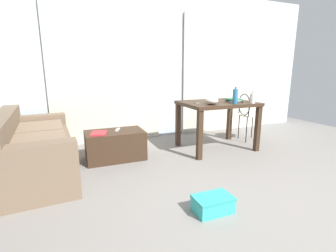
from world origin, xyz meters
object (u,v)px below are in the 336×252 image
object	(u,v)px
coffee_table	(115,145)
magazine	(99,133)
couch	(33,149)
bottle_far	(252,98)
tv_remote_on_table	(211,101)
wire_chair	(247,111)
book_stack	(234,100)
bottle_near	(235,96)
tv_remote_primary	(118,130)
shoebox	(213,204)
bowl	(212,101)
scissors	(196,103)
craft_table	(217,109)

from	to	relation	value
coffee_table	magazine	xyz separation A→B (m)	(-0.22, -0.07, 0.21)
couch	bottle_far	distance (m)	3.06
tv_remote_on_table	wire_chair	bearing A→B (deg)	11.00
book_stack	bottle_near	bearing A→B (deg)	-123.87
wire_chair	tv_remote_primary	distance (m)	2.31
bottle_near	book_stack	xyz separation A→B (m)	(0.14, 0.21, -0.09)
tv_remote_primary	shoebox	xyz separation A→B (m)	(0.50, -1.73, -0.34)
couch	tv_remote_on_table	distance (m)	2.61
tv_remote_on_table	tv_remote_primary	world-z (taller)	tv_remote_on_table
bowl	shoebox	bearing A→B (deg)	-120.84
tv_remote_primary	bottle_far	bearing A→B (deg)	8.01
bowl	tv_remote_primary	size ratio (longest dim) A/B	1.19
couch	shoebox	bearing A→B (deg)	-44.94
coffee_table	scissors	xyz separation A→B (m)	(1.19, -0.16, 0.56)
wire_chair	bottle_far	size ratio (longest dim) A/B	4.44
wire_chair	shoebox	xyz separation A→B (m)	(-1.81, -1.75, -0.45)
couch	book_stack	size ratio (longest dim) A/B	7.51
bottle_far	tv_remote_on_table	xyz separation A→B (m)	(-0.43, 0.45, -0.07)
couch	book_stack	world-z (taller)	book_stack
couch	tv_remote_on_table	xyz separation A→B (m)	(2.57, 0.11, 0.46)
bowl	tv_remote_on_table	distance (m)	0.39
craft_table	wire_chair	distance (m)	0.79
coffee_table	bottle_near	size ratio (longest dim) A/B	3.24
bottle_near	shoebox	xyz separation A→B (m)	(-1.16, -1.28, -0.79)
couch	scissors	size ratio (longest dim) A/B	17.32
book_stack	tv_remote_primary	bearing A→B (deg)	172.41
tv_remote_primary	craft_table	bearing A→B (deg)	16.75
coffee_table	book_stack	world-z (taller)	book_stack
wire_chair	bottle_near	distance (m)	0.87
tv_remote_on_table	craft_table	bearing A→B (deg)	-61.00
wire_chair	bottle_near	size ratio (longest dim) A/B	3.40
bottle_near	shoebox	world-z (taller)	bottle_near
craft_table	bowl	bearing A→B (deg)	-138.28
wire_chair	shoebox	bearing A→B (deg)	-135.89
bottle_far	tv_remote_primary	xyz separation A→B (m)	(-1.93, 0.51, -0.42)
coffee_table	shoebox	size ratio (longest dim) A/B	2.31
tv_remote_on_table	bottle_near	bearing A→B (deg)	-62.96
tv_remote_primary	magazine	world-z (taller)	same
couch	craft_table	world-z (taller)	craft_table
couch	scissors	bearing A→B (deg)	-0.92
craft_table	shoebox	world-z (taller)	craft_table
bottle_far	tv_remote_on_table	distance (m)	0.62
wire_chair	book_stack	bearing A→B (deg)	-152.53
craft_table	scissors	size ratio (longest dim) A/B	10.39
tv_remote_on_table	shoebox	xyz separation A→B (m)	(-1.01, -1.67, -0.69)
couch	tv_remote_primary	size ratio (longest dim) A/B	11.81
craft_table	book_stack	bearing A→B (deg)	-17.29
scissors	tv_remote_primary	distance (m)	1.21
book_stack	bowl	bearing A→B (deg)	-163.80
couch	bowl	world-z (taller)	bowl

